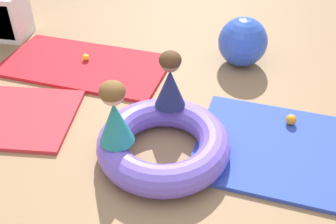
{
  "coord_description": "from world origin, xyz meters",
  "views": [
    {
      "loc": [
        0.63,
        -2.41,
        2.3
      ],
      "look_at": [
        0.15,
        0.14,
        0.31
      ],
      "focal_mm": 41.84,
      "sensor_mm": 36.0,
      "label": 1
    }
  ],
  "objects": [
    {
      "name": "exercise_ball_large",
      "position": [
        0.72,
        1.59,
        0.27
      ],
      "size": [
        0.55,
        0.55,
        0.55
      ],
      "primitive_type": "sphere",
      "color": "blue",
      "rests_on": "ground"
    },
    {
      "name": "ground_plane",
      "position": [
        0.0,
        0.0,
        0.0
      ],
      "size": [
        8.0,
        8.0,
        0.0
      ],
      "primitive_type": "plane",
      "color": "#93704C"
    },
    {
      "name": "gym_mat_far_right",
      "position": [
        1.27,
        0.15,
        0.02
      ],
      "size": [
        1.84,
        1.34,
        0.04
      ],
      "primitive_type": "cube",
      "rotation": [
        0.0,
        0.0,
        -0.11
      ],
      "color": "#2D47B7",
      "rests_on": "ground"
    },
    {
      "name": "play_ball_yellow",
      "position": [
        -1.02,
        1.26,
        0.08
      ],
      "size": [
        0.08,
        0.08,
        0.08
      ],
      "primitive_type": "sphere",
      "color": "yellow",
      "rests_on": "gym_mat_far_left"
    },
    {
      "name": "child_in_teal",
      "position": [
        -0.19,
        -0.23,
        0.52
      ],
      "size": [
        0.33,
        0.33,
        0.54
      ],
      "rotation": [
        0.0,
        0.0,
        1.78
      ],
      "color": "teal",
      "rests_on": "inflatable_cushion"
    },
    {
      "name": "storage_cube",
      "position": [
        -2.2,
        1.72,
        0.28
      ],
      "size": [
        0.44,
        0.44,
        0.56
      ],
      "color": "silver",
      "rests_on": "ground"
    },
    {
      "name": "child_in_navy",
      "position": [
        0.13,
        0.31,
        0.51
      ],
      "size": [
        0.37,
        0.37,
        0.52
      ],
      "rotation": [
        0.0,
        0.0,
        0.62
      ],
      "color": "navy",
      "rests_on": "inflatable_cushion"
    },
    {
      "name": "gym_mat_far_left",
      "position": [
        -1.01,
        1.18,
        0.02
      ],
      "size": [
        1.95,
        1.17,
        0.04
      ],
      "primitive_type": "cube",
      "rotation": [
        0.0,
        0.0,
        -0.11
      ],
      "color": "red",
      "rests_on": "ground"
    },
    {
      "name": "play_ball_orange",
      "position": [
        1.21,
        0.51,
        0.09
      ],
      "size": [
        0.1,
        0.1,
        0.1
      ],
      "primitive_type": "sphere",
      "color": "orange",
      "rests_on": "gym_mat_far_right"
    },
    {
      "name": "inflatable_cushion",
      "position": [
        0.15,
        -0.06,
        0.13
      ],
      "size": [
        1.1,
        1.1,
        0.26
      ],
      "primitive_type": "torus",
      "color": "#7056D1",
      "rests_on": "ground"
    }
  ]
}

